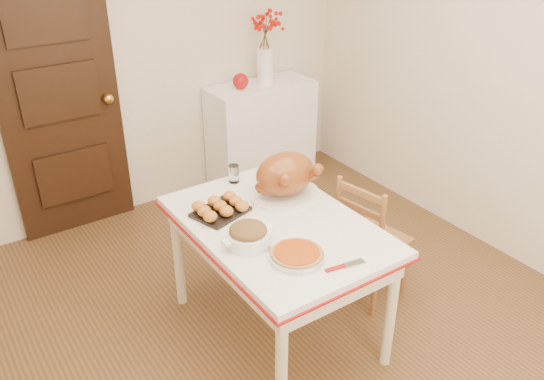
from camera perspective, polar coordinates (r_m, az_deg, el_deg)
floor at (r=3.54m, az=2.71°, el=-14.04°), size 3.50×4.00×0.00m
wall_back at (r=4.51m, az=-12.61°, el=13.20°), size 3.50×0.00×2.50m
wall_right at (r=4.09m, az=23.56°, el=9.97°), size 0.00×4.00×2.50m
door_back at (r=4.35m, az=-20.71°, el=8.43°), size 0.85×0.06×2.06m
sideboard at (r=4.97m, az=-1.10°, el=5.61°), size 0.91×0.41×0.91m
kitchen_table at (r=3.30m, az=0.49°, el=-9.00°), size 0.88×1.28×0.77m
chair_oak at (r=3.62m, az=10.15°, el=-4.77°), size 0.44×0.44×0.86m
berry_vase at (r=4.75m, az=-0.68°, el=14.31°), size 0.32×0.32×0.62m
apple at (r=4.69m, az=-3.20°, el=10.96°), size 0.13×0.13×0.13m
turkey_platter at (r=3.27m, az=1.35°, el=1.43°), size 0.50×0.44×0.27m
pumpkin_pie at (r=2.78m, az=2.53°, el=-6.50°), size 0.32×0.32×0.06m
stuffing_dish at (r=2.87m, az=-2.43°, el=-4.56°), size 0.32×0.26×0.11m
rolls_tray at (r=3.15m, az=-5.26°, el=-1.77°), size 0.34×0.30×0.08m
pie_server at (r=2.76m, az=7.42°, el=-7.58°), size 0.22×0.10×0.01m
carving_knife at (r=2.86m, az=-0.59°, el=-5.93°), size 0.24×0.23×0.01m
drinking_glass at (r=3.48m, az=-3.89°, el=1.65°), size 0.08×0.08×0.11m
shaker_pair at (r=3.59m, az=0.56°, el=2.35°), size 0.09×0.05×0.08m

